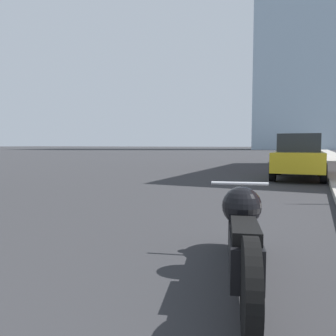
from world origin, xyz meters
name	(u,v)px	position (x,y,z in m)	size (l,w,h in m)	color
sidewalk	(331,156)	(5.78, 40.00, 0.07)	(2.21, 240.00, 0.15)	#9E998E
distant_tower	(300,9)	(-0.23, 94.82, 36.29)	(20.16, 20.16, 72.58)	#9EB7CC
motorcycle	(242,236)	(3.67, 4.32, 0.42)	(0.84, 2.33, 0.84)	black
parked_car_yellow	(299,156)	(3.71, 14.27, 0.82)	(1.83, 4.17, 1.63)	gold
parked_car_green	(301,151)	(3.37, 25.59, 0.82)	(2.09, 4.25, 1.65)	#1E6B33
parked_car_white	(305,149)	(3.35, 35.95, 0.86)	(1.84, 4.21, 1.69)	silver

